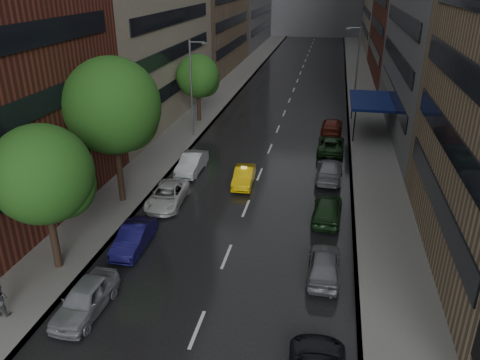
# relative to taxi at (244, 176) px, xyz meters

# --- Properties ---
(road) EXTENTS (14.00, 140.00, 0.01)m
(road) POSITION_rel_taxi_xyz_m (0.86, 30.17, -0.65)
(road) COLOR black
(road) RESTS_ON ground
(sidewalk_left) EXTENTS (4.00, 140.00, 0.15)m
(sidewalk_left) POSITION_rel_taxi_xyz_m (-8.14, 30.17, -0.58)
(sidewalk_left) COLOR gray
(sidewalk_left) RESTS_ON ground
(sidewalk_right) EXTENTS (4.00, 140.00, 0.15)m
(sidewalk_right) POSITION_rel_taxi_xyz_m (9.86, 30.17, -0.58)
(sidewalk_right) COLOR gray
(sidewalk_right) RESTS_ON ground
(tree_near) EXTENTS (5.04, 5.04, 8.03)m
(tree_near) POSITION_rel_taxi_xyz_m (-7.74, -12.67, 4.84)
(tree_near) COLOR #382619
(tree_near) RESTS_ON ground
(tree_mid) EXTENTS (6.25, 6.25, 9.95)m
(tree_mid) POSITION_rel_taxi_xyz_m (-7.74, -4.47, 6.16)
(tree_mid) COLOR #382619
(tree_mid) RESTS_ON ground
(tree_far) EXTENTS (4.47, 4.47, 7.12)m
(tree_far) POSITION_rel_taxi_xyz_m (-7.74, 15.15, 4.21)
(tree_far) COLOR #382619
(tree_far) RESTS_ON ground
(taxi) EXTENTS (1.58, 4.05, 1.31)m
(taxi) POSITION_rel_taxi_xyz_m (0.00, 0.00, 0.00)
(taxi) COLOR yellow
(taxi) RESTS_ON ground
(parked_cars_left) EXTENTS (2.41, 21.75, 1.49)m
(parked_cars_left) POSITION_rel_taxi_xyz_m (-4.54, -6.84, 0.05)
(parked_cars_left) COLOR gray
(parked_cars_left) RESTS_ON ground
(parked_cars_right) EXTENTS (2.51, 37.03, 1.52)m
(parked_cars_right) POSITION_rel_taxi_xyz_m (6.26, -0.68, 0.05)
(parked_cars_right) COLOR black
(parked_cars_right) RESTS_ON ground
(street_lamp_left) EXTENTS (1.74, 0.22, 9.00)m
(street_lamp_left) POSITION_rel_taxi_xyz_m (-6.86, 10.17, 4.23)
(street_lamp_left) COLOR gray
(street_lamp_left) RESTS_ON sidewalk_left
(street_lamp_right) EXTENTS (1.74, 0.22, 9.00)m
(street_lamp_right) POSITION_rel_taxi_xyz_m (8.58, 25.17, 4.23)
(street_lamp_right) COLOR gray
(street_lamp_right) RESTS_ON sidewalk_right
(awning) EXTENTS (4.00, 8.00, 3.12)m
(awning) POSITION_rel_taxi_xyz_m (9.85, 15.17, 2.48)
(awning) COLOR navy
(awning) RESTS_ON sidewalk_right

